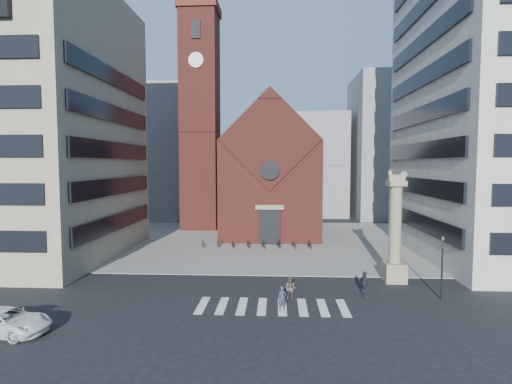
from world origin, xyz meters
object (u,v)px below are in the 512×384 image
pedestrian_1 (291,289)px  pedestrian_2 (365,284)px  pedestrian_0 (282,298)px  lion_column (395,238)px  scooter_0 (203,243)px  traffic_light (442,266)px  white_car (6,321)px

pedestrian_1 → pedestrian_2: (5.14, 1.05, 0.07)m
pedestrian_0 → pedestrian_1: 1.97m
lion_column → scooter_0: 21.23m
pedestrian_0 → pedestrian_1: size_ratio=0.95×
traffic_light → pedestrian_1: (-10.23, -0.77, -1.47)m
pedestrian_0 → pedestrian_2: 6.43m
pedestrian_1 → scooter_0: 19.00m
pedestrian_1 → pedestrian_2: pedestrian_2 is taller
traffic_light → scooter_0: size_ratio=2.60×
lion_column → pedestrian_2: size_ratio=4.89×
traffic_light → pedestrian_1: bearing=-175.7°
pedestrian_0 → white_car: bearing=174.3°
traffic_light → white_car: 26.77m
lion_column → white_car: (-23.83, -10.87, -2.79)m
pedestrian_1 → white_car: bearing=-132.1°
lion_column → scooter_0: bearing=145.5°
pedestrian_0 → scooter_0: size_ratio=0.94×
traffic_light → pedestrian_2: bearing=176.9°
pedestrian_0 → pedestrian_2: size_ratio=0.87×
pedestrian_0 → pedestrian_1: pedestrian_1 is taller
white_car → pedestrian_2: (20.73, 7.15, 0.22)m
lion_column → white_car: bearing=-155.5°
pedestrian_2 → lion_column: bearing=-55.7°
lion_column → white_car: size_ratio=1.80×
pedestrian_0 → lion_column: bearing=15.7°
pedestrian_1 → scooter_0: pedestrian_1 is taller
traffic_light → scooter_0: bearing=140.5°
traffic_light → white_car: size_ratio=0.89×
scooter_0 → lion_column: bearing=-47.5°
lion_column → traffic_light: 4.62m
white_car → scooter_0: (6.50, 22.78, -0.19)m
traffic_light → pedestrian_2: traffic_light is taller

